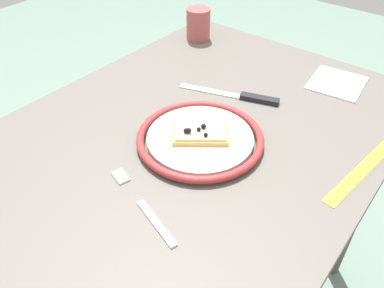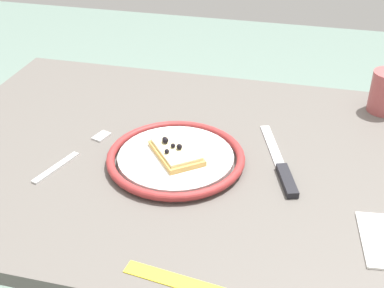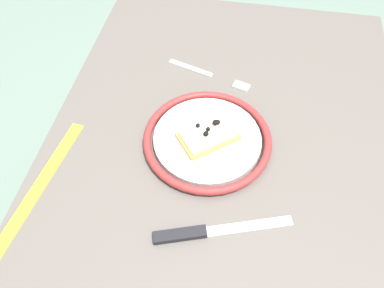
{
  "view_description": "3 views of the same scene",
  "coord_description": "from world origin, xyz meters",
  "views": [
    {
      "loc": [
        -0.49,
        -0.4,
        1.24
      ],
      "look_at": [
        -0.03,
        -0.03,
        0.76
      ],
      "focal_mm": 36.12,
      "sensor_mm": 36.0,
      "label": 1
    },
    {
      "loc": [
        0.21,
        -0.79,
        1.28
      ],
      "look_at": [
        0.02,
        -0.01,
        0.77
      ],
      "focal_mm": 48.11,
      "sensor_mm": 36.0,
      "label": 2
    },
    {
      "loc": [
        0.45,
        0.02,
        1.35
      ],
      "look_at": [
        0.01,
        -0.06,
        0.76
      ],
      "focal_mm": 35.56,
      "sensor_mm": 36.0,
      "label": 3
    }
  ],
  "objects": [
    {
      "name": "dining_table",
      "position": [
        0.0,
        0.0,
        0.63
      ],
      "size": [
        1.01,
        0.71,
        0.75
      ],
      "color": "#5B5651",
      "rests_on": "ground_plane"
    },
    {
      "name": "plate",
      "position": [
        -0.01,
        -0.03,
        0.76
      ],
      "size": [
        0.25,
        0.25,
        0.02
      ],
      "color": "white",
      "rests_on": "dining_table"
    },
    {
      "name": "pizza_slice_near",
      "position": [
        -0.01,
        -0.03,
        0.77
      ],
      "size": [
        0.12,
        0.13,
        0.03
      ],
      "color": "tan",
      "rests_on": "plate"
    },
    {
      "name": "knife",
      "position": [
        0.19,
        -0.02,
        0.75
      ],
      "size": [
        0.09,
        0.23,
        0.01
      ],
      "color": "silver",
      "rests_on": "dining_table"
    },
    {
      "name": "fork",
      "position": [
        -0.2,
        -0.06,
        0.75
      ],
      "size": [
        0.08,
        0.2,
        0.0
      ],
      "color": "silver",
      "rests_on": "dining_table"
    }
  ]
}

